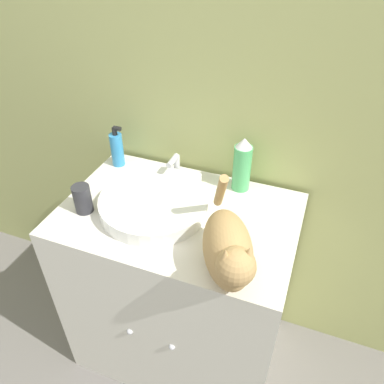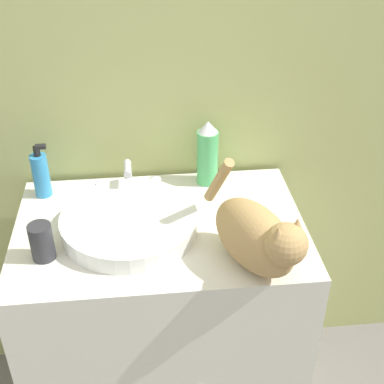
% 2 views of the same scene
% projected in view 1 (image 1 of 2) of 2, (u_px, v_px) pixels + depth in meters
% --- Properties ---
extents(wall_back, '(6.00, 0.05, 2.50)m').
position_uv_depth(wall_back, '(211.00, 64.00, 1.30)').
color(wall_back, tan).
rests_on(wall_back, ground_plane).
extents(vanity_cabinet, '(0.83, 0.57, 0.83)m').
position_uv_depth(vanity_cabinet, '(180.00, 288.00, 1.57)').
color(vanity_cabinet, silver).
rests_on(vanity_cabinet, ground_plane).
extents(sink_basin, '(0.39, 0.39, 0.05)m').
position_uv_depth(sink_basin, '(154.00, 203.00, 1.32)').
color(sink_basin, white).
rests_on(sink_basin, vanity_cabinet).
extents(faucet, '(0.21, 0.09, 0.11)m').
position_uv_depth(faucet, '(176.00, 169.00, 1.45)').
color(faucet, silver).
rests_on(faucet, vanity_cabinet).
extents(cat, '(0.25, 0.38, 0.25)m').
position_uv_depth(cat, '(228.00, 249.00, 1.04)').
color(cat, tan).
rests_on(cat, vanity_cabinet).
extents(soap_bottle, '(0.05, 0.05, 0.18)m').
position_uv_depth(soap_bottle, '(117.00, 149.00, 1.52)').
color(soap_bottle, '#338CCC').
rests_on(soap_bottle, vanity_cabinet).
extents(spray_bottle, '(0.07, 0.07, 0.22)m').
position_uv_depth(spray_bottle, '(242.00, 165.00, 1.37)').
color(spray_bottle, '#4CB266').
rests_on(spray_bottle, vanity_cabinet).
extents(cup, '(0.06, 0.06, 0.10)m').
position_uv_depth(cup, '(83.00, 199.00, 1.29)').
color(cup, '#2D2D33').
rests_on(cup, vanity_cabinet).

